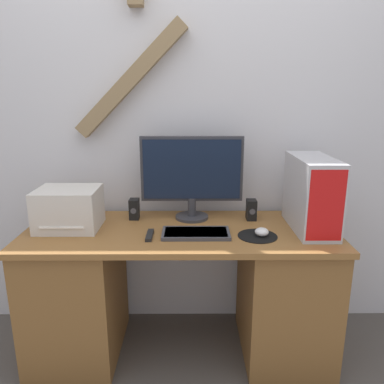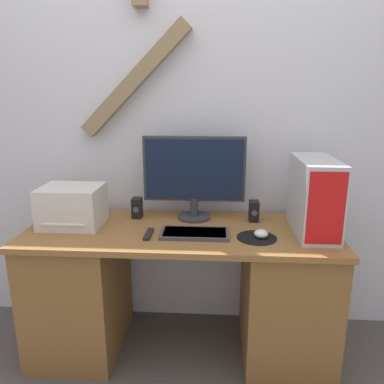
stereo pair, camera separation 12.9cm
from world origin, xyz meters
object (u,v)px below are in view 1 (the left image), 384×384
object	(u,v)px
keyboard	(196,233)
speaker_left	(134,209)
monitor	(192,173)
printer	(69,209)
mouse	(262,232)
speaker_right	(251,210)
remote_control	(150,235)
computer_tower	(312,194)

from	to	relation	value
keyboard	speaker_left	xyz separation A→B (m)	(-0.34, 0.25, 0.05)
monitor	printer	xyz separation A→B (m)	(-0.64, -0.16, -0.16)
mouse	speaker_right	world-z (taller)	speaker_right
speaker_left	keyboard	bearing A→B (deg)	-36.36
mouse	remote_control	xyz separation A→B (m)	(-0.56, -0.00, -0.02)
speaker_right	printer	bearing A→B (deg)	-172.48
speaker_left	remote_control	size ratio (longest dim) A/B	0.80
mouse	computer_tower	world-z (taller)	computer_tower
keyboard	speaker_right	bearing A→B (deg)	36.87
mouse	keyboard	bearing A→B (deg)	176.52
mouse	speaker_left	xyz separation A→B (m)	(-0.67, 0.27, 0.03)
computer_tower	remote_control	distance (m)	0.85
computer_tower	keyboard	bearing A→B (deg)	-171.58
monitor	computer_tower	distance (m)	0.65
speaker_left	remote_control	bearing A→B (deg)	-67.48
keyboard	speaker_left	world-z (taller)	speaker_left
computer_tower	speaker_right	world-z (taller)	computer_tower
speaker_left	monitor	bearing A→B (deg)	1.77
keyboard	mouse	world-z (taller)	mouse
computer_tower	speaker_left	size ratio (longest dim) A/B	3.76
monitor	speaker_left	bearing A→B (deg)	-178.23
mouse	printer	distance (m)	1.00
monitor	computer_tower	xyz separation A→B (m)	(0.62, -0.17, -0.07)
printer	remote_control	world-z (taller)	printer
monitor	mouse	world-z (taller)	monitor
keyboard	remote_control	xyz separation A→B (m)	(-0.23, -0.02, -0.00)
printer	remote_control	distance (m)	0.46
keyboard	mouse	bearing A→B (deg)	-3.48
mouse	speaker_right	xyz separation A→B (m)	(-0.01, 0.26, 0.03)
computer_tower	speaker_right	distance (m)	0.35
keyboard	remote_control	distance (m)	0.23
remote_control	speaker_left	bearing A→B (deg)	112.52
printer	speaker_right	bearing A→B (deg)	7.52
speaker_right	speaker_left	bearing A→B (deg)	178.51
keyboard	speaker_right	world-z (taller)	speaker_right
printer	speaker_left	bearing A→B (deg)	24.60
mouse	computer_tower	bearing A→B (deg)	21.86
keyboard	computer_tower	xyz separation A→B (m)	(0.60, 0.09, 0.18)
mouse	speaker_left	distance (m)	0.73
monitor	printer	world-z (taller)	monitor
mouse	remote_control	size ratio (longest dim) A/B	0.50
remote_control	speaker_right	bearing A→B (deg)	25.32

